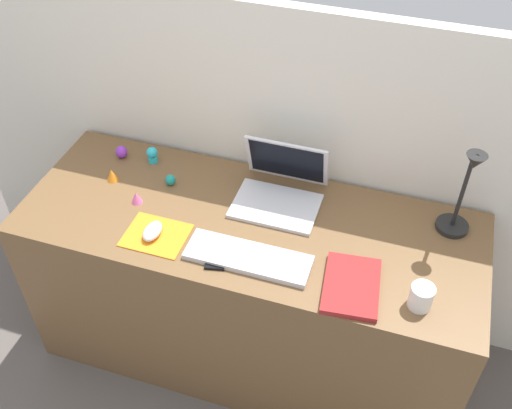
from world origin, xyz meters
name	(u,v)px	position (x,y,z in m)	size (l,w,h in m)	color
ground_plane	(250,345)	(0.00, 0.00, 0.00)	(6.00, 6.00, 0.00)	#59514C
back_wall	(276,173)	(0.00, 0.34, 0.69)	(2.82, 0.05, 1.38)	silver
desk	(249,290)	(0.00, 0.00, 0.37)	(1.62, 0.61, 0.74)	brown
laptop	(281,186)	(0.07, 0.16, 0.79)	(0.30, 0.27, 0.21)	silver
keyboard	(248,258)	(0.05, -0.17, 0.75)	(0.41, 0.13, 0.02)	silver
mousepad	(156,235)	(-0.28, -0.16, 0.74)	(0.21, 0.17, 0.00)	orange
mouse	(152,231)	(-0.29, -0.16, 0.76)	(0.06, 0.10, 0.03)	silver
cell_phone	(217,254)	(-0.05, -0.18, 0.74)	(0.06, 0.13, 0.01)	black
desk_lamp	(463,195)	(0.67, 0.16, 0.91)	(0.11, 0.15, 0.37)	black
notebook_pad	(351,286)	(0.39, -0.18, 0.75)	(0.17, 0.24, 0.02)	maroon
coffee_mug	(421,297)	(0.60, -0.18, 0.78)	(0.07, 0.07, 0.08)	white
toy_figurine_cyan	(152,154)	(-0.46, 0.20, 0.78)	(0.04, 0.04, 0.07)	#28B7CC
toy_figurine_pink	(136,197)	(-0.41, -0.03, 0.76)	(0.04, 0.04, 0.04)	pink
toy_figurine_orange	(112,175)	(-0.55, 0.06, 0.76)	(0.04, 0.04, 0.05)	orange
toy_figurine_purple	(121,152)	(-0.58, 0.19, 0.76)	(0.04, 0.04, 0.05)	purple
toy_figurine_teal	(170,180)	(-0.34, 0.10, 0.76)	(0.04, 0.04, 0.04)	teal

